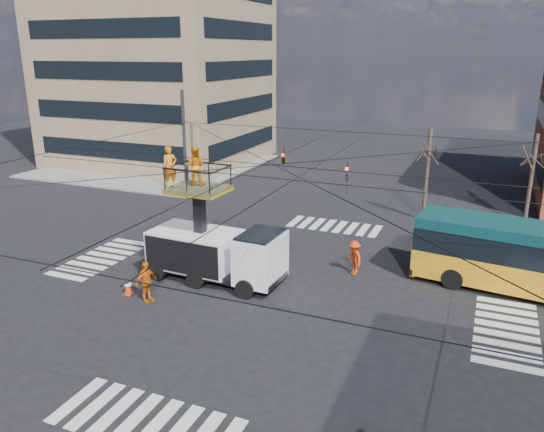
{
  "coord_description": "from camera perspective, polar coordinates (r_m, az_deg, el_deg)",
  "views": [
    {
      "loc": [
        8.62,
        -20.81,
        10.63
      ],
      "look_at": [
        -0.57,
        1.16,
        3.16
      ],
      "focal_mm": 35.0,
      "sensor_mm": 36.0,
      "label": 1
    }
  ],
  "objects": [
    {
      "name": "sidewalk_nw",
      "position": [
        52.32,
        -12.4,
        5.34
      ],
      "size": [
        18.0,
        18.0,
        0.12
      ],
      "primitive_type": "cube",
      "color": "slate",
      "rests_on": "ground"
    },
    {
      "name": "utility_truck",
      "position": [
        25.2,
        -6.19,
        -2.51
      ],
      "size": [
        7.09,
        2.88,
        6.46
      ],
      "rotation": [
        0.0,
        0.0,
        -0.04
      ],
      "color": "black",
      "rests_on": "ground"
    },
    {
      "name": "worker_ground",
      "position": [
        23.99,
        -13.39,
        -6.92
      ],
      "size": [
        0.75,
        1.19,
        1.88
      ],
      "primitive_type": "imported",
      "rotation": [
        0.0,
        0.0,
        1.29
      ],
      "color": "orange",
      "rests_on": "ground"
    },
    {
      "name": "tree_a",
      "position": [
        35.02,
        16.54,
        6.82
      ],
      "size": [
        2.0,
        2.0,
        6.0
      ],
      "color": "#382B21",
      "rests_on": "ground"
    },
    {
      "name": "building_tower",
      "position": [
        54.42,
        -12.49,
        21.64
      ],
      "size": [
        18.06,
        16.06,
        30.0
      ],
      "color": "#836853",
      "rests_on": "ground"
    },
    {
      "name": "crosswalks",
      "position": [
        24.9,
        0.18,
        -7.83
      ],
      "size": [
        22.4,
        22.4,
        0.02
      ],
      "primitive_type": null,
      "color": "silver",
      "rests_on": "ground"
    },
    {
      "name": "ground",
      "position": [
        24.91,
        0.18,
        -7.85
      ],
      "size": [
        120.0,
        120.0,
        0.0
      ],
      "primitive_type": "plane",
      "color": "black",
      "rests_on": "ground"
    },
    {
      "name": "overhead_network",
      "position": [
        23.79,
        0.4,
        1.95
      ],
      "size": [
        24.24,
        24.24,
        8.0
      ],
      "color": "#2D2D30",
      "rests_on": "ground"
    },
    {
      "name": "traffic_cone",
      "position": [
        25.13,
        -15.25,
        -7.35
      ],
      "size": [
        0.36,
        0.36,
        0.74
      ],
      "primitive_type": "cone",
      "color": "red",
      "rests_on": "ground"
    },
    {
      "name": "flagger",
      "position": [
        26.51,
        8.83,
        -4.43
      ],
      "size": [
        1.23,
        1.25,
        1.73
      ],
      "primitive_type": "imported",
      "rotation": [
        0.0,
        0.0,
        -0.81
      ],
      "color": "red",
      "rests_on": "ground"
    },
    {
      "name": "tree_b",
      "position": [
        34.91,
        26.38,
        5.7
      ],
      "size": [
        2.0,
        2.0,
        6.0
      ],
      "color": "#382B21",
      "rests_on": "ground"
    }
  ]
}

